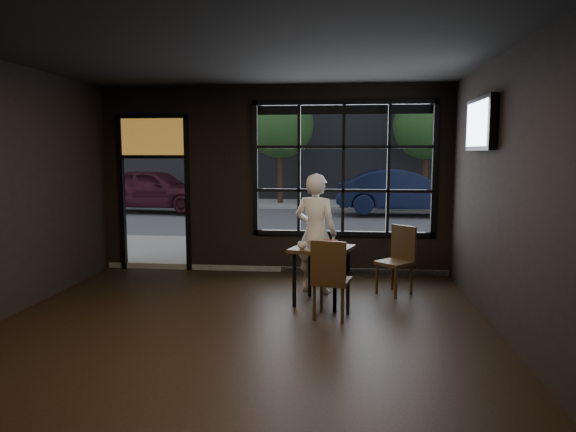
# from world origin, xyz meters

# --- Properties ---
(floor) EXTENTS (6.00, 7.00, 0.02)m
(floor) POSITION_xyz_m (0.00, 0.00, -0.01)
(floor) COLOR black
(floor) RESTS_ON ground
(ceiling) EXTENTS (6.00, 7.00, 0.02)m
(ceiling) POSITION_xyz_m (0.00, 0.00, 3.21)
(ceiling) COLOR black
(ceiling) RESTS_ON ground
(wall_right) EXTENTS (0.04, 7.00, 3.20)m
(wall_right) POSITION_xyz_m (3.00, 0.00, 1.60)
(wall_right) COLOR black
(wall_right) RESTS_ON ground
(window_frame) EXTENTS (3.06, 0.12, 2.28)m
(window_frame) POSITION_xyz_m (1.20, 3.50, 1.80)
(window_frame) COLOR black
(window_frame) RESTS_ON ground
(stained_transom) EXTENTS (1.20, 0.06, 0.70)m
(stained_transom) POSITION_xyz_m (-2.10, 3.50, 2.35)
(stained_transom) COLOR orange
(stained_transom) RESTS_ON ground
(street_asphalt) EXTENTS (60.00, 41.00, 0.04)m
(street_asphalt) POSITION_xyz_m (0.00, 24.00, -0.02)
(street_asphalt) COLOR #545456
(street_asphalt) RESTS_ON ground
(building_across) EXTENTS (28.00, 12.00, 15.00)m
(building_across) POSITION_xyz_m (0.00, 23.00, 7.50)
(building_across) COLOR #5B5956
(building_across) RESTS_ON ground
(cafe_table) EXTENTS (0.93, 0.93, 0.80)m
(cafe_table) POSITION_xyz_m (0.92, 1.68, 0.40)
(cafe_table) COLOR #2F2010
(cafe_table) RESTS_ON floor
(chair_near) EXTENTS (0.52, 0.52, 1.01)m
(chair_near) POSITION_xyz_m (1.07, 1.10, 0.51)
(chair_near) COLOR #2F2010
(chair_near) RESTS_ON floor
(chair_window) EXTENTS (0.62, 0.62, 1.01)m
(chair_window) POSITION_xyz_m (1.96, 2.27, 0.50)
(chair_window) COLOR #2F2010
(chair_window) RESTS_ON floor
(man) EXTENTS (0.75, 0.61, 1.77)m
(man) POSITION_xyz_m (0.80, 2.29, 0.89)
(man) COLOR silver
(man) RESTS_ON floor
(hotdog) EXTENTS (0.21, 0.12, 0.06)m
(hotdog) POSITION_xyz_m (1.04, 1.86, 0.82)
(hotdog) COLOR tan
(hotdog) RESTS_ON cafe_table
(cup) EXTENTS (0.12, 0.12, 0.10)m
(cup) POSITION_xyz_m (0.66, 1.53, 0.84)
(cup) COLOR silver
(cup) RESTS_ON cafe_table
(tv) EXTENTS (0.13, 1.15, 0.67)m
(tv) POSITION_xyz_m (2.93, 1.65, 2.43)
(tv) COLOR black
(tv) RESTS_ON wall_right
(navy_car) EXTENTS (4.37, 1.53, 1.44)m
(navy_car) POSITION_xyz_m (3.19, 11.90, 0.82)
(navy_car) COLOR black
(navy_car) RESTS_ON street_asphalt
(maroon_car) EXTENTS (4.36, 2.17, 1.43)m
(maroon_car) POSITION_xyz_m (-5.30, 11.97, 0.81)
(maroon_car) COLOR #3A101C
(maroon_car) RESTS_ON street_asphalt
(tree_left) EXTENTS (2.61, 2.61, 4.45)m
(tree_left) POSITION_xyz_m (-1.24, 14.87, 3.13)
(tree_left) COLOR #332114
(tree_left) RESTS_ON street_asphalt
(tree_right) EXTENTS (2.55, 2.55, 4.35)m
(tree_right) POSITION_xyz_m (4.39, 15.28, 3.06)
(tree_right) COLOR #332114
(tree_right) RESTS_ON street_asphalt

